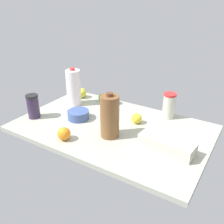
% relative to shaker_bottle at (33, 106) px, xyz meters
% --- Properties ---
extents(countertop, '(1.20, 0.76, 0.03)m').
position_rel_shaker_bottle_xyz_m(countertop, '(-0.51, -0.17, -0.10)').
color(countertop, '#A2A693').
rests_on(countertop, ground).
extents(shaker_bottle, '(0.08, 0.08, 0.16)m').
position_rel_shaker_bottle_xyz_m(shaker_bottle, '(0.00, 0.00, 0.00)').
color(shaker_bottle, '#332641').
rests_on(shaker_bottle, countertop).
extents(egg_carton, '(0.31, 0.14, 0.07)m').
position_rel_shaker_bottle_xyz_m(egg_carton, '(-0.90, -0.10, -0.05)').
color(egg_carton, beige).
rests_on(egg_carton, countertop).
extents(chocolate_milk_jug, '(0.11, 0.11, 0.27)m').
position_rel_shaker_bottle_xyz_m(chocolate_milk_jug, '(-0.56, -0.07, 0.05)').
color(chocolate_milk_jug, brown).
rests_on(chocolate_milk_jug, countertop).
extents(mixing_bowl, '(0.14, 0.14, 0.06)m').
position_rel_shaker_bottle_xyz_m(mixing_bowl, '(-0.27, -0.14, -0.05)').
color(mixing_bowl, '#3B538F').
rests_on(mixing_bowl, countertop).
extents(milk_jug, '(0.10, 0.10, 0.28)m').
position_rel_shaker_bottle_xyz_m(milk_jug, '(-0.09, -0.32, 0.05)').
color(milk_jug, white).
rests_on(milk_jug, countertop).
extents(tumbler_cup, '(0.08, 0.08, 0.17)m').
position_rel_shaker_bottle_xyz_m(tumbler_cup, '(-0.77, -0.48, 0.01)').
color(tumbler_cup, beige).
rests_on(tumbler_cup, countertop).
extents(lime_loose, '(0.06, 0.06, 0.06)m').
position_rel_shaker_bottle_xyz_m(lime_loose, '(-0.24, -0.47, -0.05)').
color(lime_loose, '#5DBB32').
rests_on(lime_loose, countertop).
extents(lemon_near_front, '(0.08, 0.08, 0.08)m').
position_rel_shaker_bottle_xyz_m(lemon_near_front, '(-0.06, -0.44, -0.04)').
color(lemon_near_front, yellow).
rests_on(lemon_near_front, countertop).
extents(lemon_beside_bowl, '(0.07, 0.07, 0.07)m').
position_rel_shaker_bottle_xyz_m(lemon_beside_bowl, '(-0.63, -0.29, -0.05)').
color(lemon_beside_bowl, yellow).
rests_on(lemon_beside_bowl, countertop).
extents(orange_far_back, '(0.07, 0.07, 0.07)m').
position_rel_shaker_bottle_xyz_m(orange_far_back, '(-0.33, -0.47, -0.04)').
color(orange_far_back, orange).
rests_on(orange_far_back, countertop).
extents(orange_by_jug, '(0.08, 0.08, 0.08)m').
position_rel_shaker_bottle_xyz_m(orange_by_jug, '(-0.36, 0.11, -0.04)').
color(orange_by_jug, orange).
rests_on(orange_by_jug, countertop).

